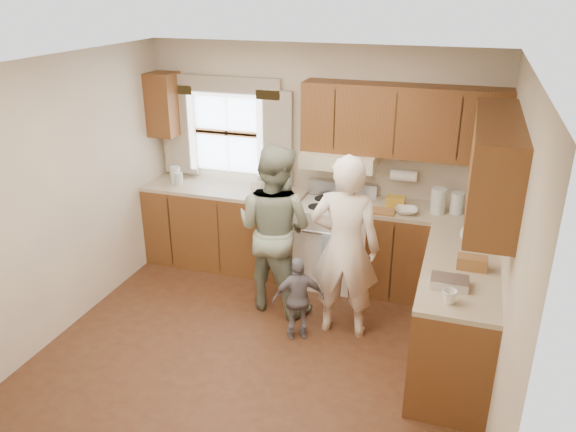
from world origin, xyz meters
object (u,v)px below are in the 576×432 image
(woman_left, at_px, (345,248))
(child, at_px, (299,299))
(stove, at_px, (335,242))
(woman_right, at_px, (275,229))

(woman_left, bearing_deg, child, 29.16)
(stove, bearing_deg, child, -92.90)
(stove, distance_m, woman_right, 0.90)
(woman_left, height_order, woman_right, woman_left)
(stove, distance_m, woman_left, 1.05)
(woman_left, xyz_separation_m, woman_right, (-0.75, 0.24, -0.02))
(woman_right, bearing_deg, child, 142.58)
(child, bearing_deg, woman_right, -76.36)
(stove, height_order, woman_right, woman_right)
(stove, height_order, woman_left, woman_left)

